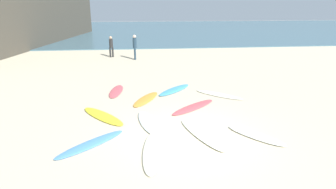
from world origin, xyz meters
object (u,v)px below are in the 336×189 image
(surfboard_2, at_px, (175,90))
(surfboard_5, at_px, (256,136))
(surfboard_0, at_px, (152,152))
(surfboard_7, at_px, (146,99))
(surfboard_8, at_px, (219,95))
(surfboard_1, at_px, (194,107))
(surfboard_10, at_px, (91,144))
(surfboard_9, at_px, (116,91))
(beachgoer_mid, at_px, (111,46))
(surfboard_4, at_px, (103,116))
(beachgoer_near, at_px, (135,46))
(surfboard_3, at_px, (148,122))
(surfboard_6, at_px, (201,134))

(surfboard_2, distance_m, surfboard_5, 5.65)
(surfboard_5, bearing_deg, surfboard_0, 153.04)
(surfboard_7, xyz_separation_m, surfboard_8, (3.42, 0.29, -0.00))
(surfboard_1, distance_m, surfboard_2, 2.50)
(surfboard_8, bearing_deg, surfboard_5, 42.32)
(surfboard_10, bearing_deg, surfboard_8, -94.03)
(surfboard_1, bearing_deg, surfboard_2, 150.78)
(surfboard_9, bearing_deg, surfboard_5, 137.77)
(surfboard_10, distance_m, beachgoer_mid, 14.86)
(surfboard_4, xyz_separation_m, beachgoer_near, (1.21, 11.39, 1.01))
(surfboard_3, relative_size, surfboard_5, 1.10)
(surfboard_2, bearing_deg, surfboard_4, -93.58)
(surfboard_3, bearing_deg, surfboard_6, -45.21)
(surfboard_2, bearing_deg, beachgoer_near, 145.26)
(surfboard_9, xyz_separation_m, beachgoer_near, (0.90, 8.20, 1.02))
(beachgoer_mid, bearing_deg, surfboard_3, 83.66)
(surfboard_5, bearing_deg, surfboard_4, 118.15)
(surfboard_6, height_order, beachgoer_near, beachgoer_near)
(surfboard_0, height_order, surfboard_5, surfboard_5)
(surfboard_1, bearing_deg, surfboard_9, -167.81)
(surfboard_6, distance_m, surfboard_8, 4.41)
(surfboard_7, height_order, beachgoer_mid, beachgoer_mid)
(surfboard_9, distance_m, beachgoer_mid, 9.51)
(surfboard_0, bearing_deg, beachgoer_near, 96.94)
(surfboard_3, bearing_deg, surfboard_5, -33.65)
(surfboard_8, bearing_deg, surfboard_1, -2.53)
(surfboard_3, distance_m, surfboard_5, 3.73)
(surfboard_6, xyz_separation_m, surfboard_9, (-3.06, 5.12, -0.01))
(surfboard_9, xyz_separation_m, surfboard_10, (-0.41, -5.40, 0.00))
(surfboard_6, bearing_deg, surfboard_1, 66.20)
(beachgoer_mid, bearing_deg, surfboard_9, 79.52)
(surfboard_7, height_order, surfboard_10, same)
(surfboard_3, relative_size, surfboard_7, 1.00)
(surfboard_8, xyz_separation_m, surfboard_10, (-5.23, -4.33, 0.00))
(surfboard_3, height_order, surfboard_5, surfboard_5)
(surfboard_8, distance_m, beachgoer_near, 10.12)
(surfboard_8, xyz_separation_m, beachgoer_mid, (-5.77, 10.49, 0.88))
(surfboard_1, bearing_deg, surfboard_8, 94.94)
(surfboard_0, relative_size, surfboard_3, 1.11)
(surfboard_7, bearing_deg, beachgoer_mid, -51.26)
(surfboard_3, distance_m, surfboard_6, 2.06)
(surfboard_3, height_order, beachgoer_near, beachgoer_near)
(surfboard_8, bearing_deg, surfboard_4, -24.98)
(surfboard_6, height_order, surfboard_9, surfboard_6)
(surfboard_9, bearing_deg, beachgoer_near, -90.05)
(surfboard_3, xyz_separation_m, surfboard_8, (3.44, 2.87, -0.01))
(surfboard_10, bearing_deg, surfboard_0, -154.65)
(surfboard_2, relative_size, surfboard_3, 1.07)
(surfboard_6, bearing_deg, surfboard_9, 102.65)
(surfboard_3, xyz_separation_m, surfboard_5, (3.42, -1.48, 0.00))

